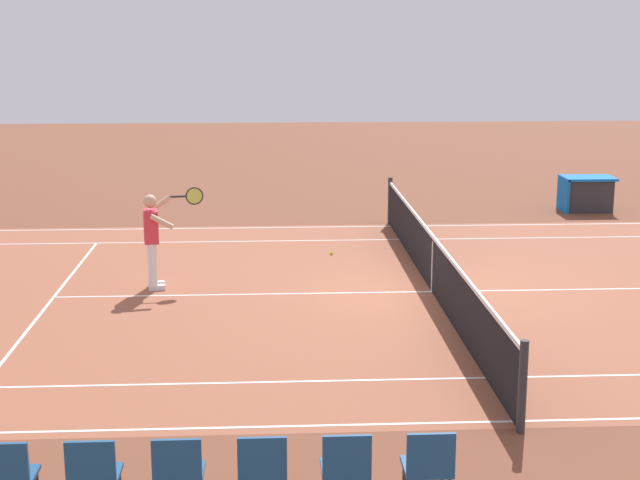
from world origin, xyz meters
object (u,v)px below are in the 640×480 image
(tennis_net, at_px, (433,264))
(equipment_cart_tarped, at_px, (586,193))
(tennis_player_near, at_px, (153,236))
(tennis_ball, at_px, (332,253))
(spectator_chair_2, at_px, (263,469))
(spectator_chair_0, at_px, (428,465))
(spectator_chair_3, at_px, (178,471))
(spectator_chair_4, at_px, (94,473))
(spectator_chair_1, at_px, (346,467))
(spectator_chair_5, at_px, (8,475))

(tennis_net, height_order, equipment_cart_tarped, tennis_net)
(tennis_net, xyz_separation_m, equipment_cart_tarped, (-5.02, -7.12, -0.05))
(tennis_player_near, height_order, equipment_cart_tarped, tennis_player_near)
(tennis_ball, xyz_separation_m, equipment_cart_tarped, (-6.56, -4.30, 0.40))
(spectator_chair_2, bearing_deg, spectator_chair_0, 180.00)
(tennis_player_near, bearing_deg, tennis_net, 174.18)
(tennis_ball, relative_size, spectator_chair_0, 0.08)
(tennis_net, bearing_deg, spectator_chair_0, 79.95)
(tennis_ball, bearing_deg, spectator_chair_0, 91.06)
(spectator_chair_3, height_order, spectator_chair_4, same)
(spectator_chair_0, height_order, equipment_cart_tarped, spectator_chair_0)
(tennis_net, xyz_separation_m, spectator_chair_0, (1.35, 7.61, 0.03))
(tennis_ball, height_order, spectator_chair_1, spectator_chair_1)
(spectator_chair_0, xyz_separation_m, spectator_chair_5, (3.77, 0.00, 0.00))
(spectator_chair_0, relative_size, spectator_chair_4, 1.00)
(tennis_net, height_order, tennis_ball, tennis_net)
(spectator_chair_4, bearing_deg, spectator_chair_1, 180.00)
(spectator_chair_2, relative_size, spectator_chair_3, 1.00)
(spectator_chair_1, relative_size, spectator_chair_3, 1.00)
(spectator_chair_5, bearing_deg, spectator_chair_0, 180.00)
(spectator_chair_3, bearing_deg, spectator_chair_1, 180.00)
(spectator_chair_1, xyz_separation_m, spectator_chair_4, (2.26, 0.00, 0.00))
(spectator_chair_3, bearing_deg, spectator_chair_2, 180.00)
(spectator_chair_1, height_order, equipment_cart_tarped, spectator_chair_1)
(tennis_net, relative_size, spectator_chair_1, 13.30)
(spectator_chair_1, height_order, spectator_chair_5, same)
(spectator_chair_0, distance_m, spectator_chair_5, 3.77)
(spectator_chair_3, bearing_deg, spectator_chair_4, 0.00)
(tennis_net, xyz_separation_m, spectator_chair_5, (5.12, 7.61, 0.03))
(tennis_net, relative_size, tennis_ball, 177.27)
(spectator_chair_5, distance_m, equipment_cart_tarped, 17.88)
(spectator_chair_3, xyz_separation_m, equipment_cart_tarped, (-8.63, -14.73, -0.08))
(spectator_chair_2, bearing_deg, spectator_chair_1, 180.00)
(spectator_chair_1, height_order, spectator_chair_3, same)
(tennis_player_near, xyz_separation_m, equipment_cart_tarped, (-9.78, -6.63, -0.49))
(spectator_chair_2, height_order, spectator_chair_3, same)
(tennis_net, xyz_separation_m, spectator_chair_3, (3.61, 7.61, 0.03))
(tennis_net, bearing_deg, spectator_chair_5, 56.05)
(spectator_chair_1, distance_m, spectator_chair_2, 0.75)
(tennis_net, relative_size, tennis_player_near, 6.89)
(spectator_chair_2, distance_m, spectator_chair_4, 1.51)
(spectator_chair_2, height_order, equipment_cart_tarped, spectator_chair_2)
(spectator_chair_0, bearing_deg, spectator_chair_3, 0.00)
(tennis_net, height_order, spectator_chair_5, tennis_net)
(spectator_chair_2, relative_size, spectator_chair_4, 1.00)
(spectator_chair_2, bearing_deg, tennis_net, -110.59)
(tennis_player_near, height_order, tennis_ball, tennis_player_near)
(tennis_player_near, bearing_deg, spectator_chair_5, 87.45)
(spectator_chair_4, bearing_deg, tennis_ball, -105.17)
(spectator_chair_3, height_order, equipment_cart_tarped, spectator_chair_3)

